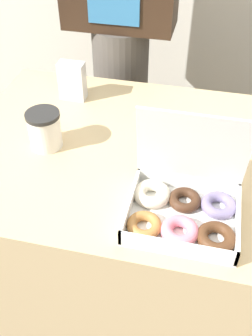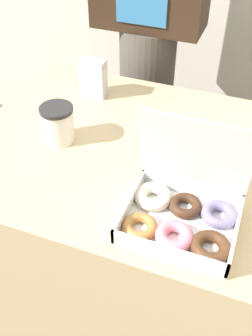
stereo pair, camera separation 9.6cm
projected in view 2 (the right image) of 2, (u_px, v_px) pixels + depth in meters
ground_plane at (130, 282)px, 1.76m from camera, size 14.00×14.00×0.00m
table at (131, 226)px, 1.50m from camera, size 1.04×0.83×0.78m
donut_box at (182, 211)px, 0.99m from camera, size 0.31×0.24×0.28m
coffee_cup at (58, 124)px, 1.23m from camera, size 0.11×0.11×0.12m
napkin_holder at (93, 78)px, 1.43m from camera, size 0.09×0.05×0.14m
person_customer at (149, 29)px, 1.63m from camera, size 0.45×0.25×1.70m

